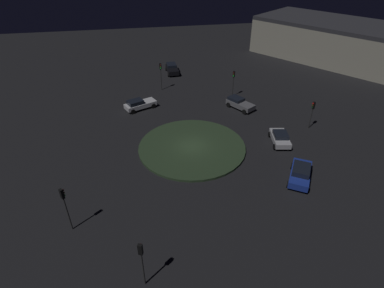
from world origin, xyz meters
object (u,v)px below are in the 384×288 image
Objects in this scene: car_grey at (240,103)px; car_silver at (280,138)px; traffic_light_east at (312,110)px; traffic_light_north at (161,71)px; car_black at (172,69)px; traffic_light_northeast at (233,79)px; car_white at (139,104)px; store_building at (332,40)px; traffic_light_southwest at (65,202)px; car_blue at (301,173)px; traffic_light_south at (142,257)px.

car_silver is at bearing -19.89° from car_grey.
traffic_light_north is at bearing -48.17° from traffic_light_east.
traffic_light_east reaches higher than car_black.
traffic_light_northeast is at bearing -64.13° from traffic_light_east.
traffic_light_north is 1.18× the size of traffic_light_east.
traffic_light_east is at bearing -47.49° from car_white.
store_building is at bearing 99.80° from traffic_light_north.
car_grey is 13.65m from traffic_light_north.
store_building reaches higher than traffic_light_north.
traffic_light_southwest is 58.93m from store_building.
store_building is (39.01, 16.04, 2.83)m from car_white.
traffic_light_northeast is 13.04m from traffic_light_east.
car_grey is 28.19m from traffic_light_southwest.
traffic_light_southwest reaches higher than traffic_light_east.
car_blue is at bearing 18.84° from traffic_light_north.
car_blue is (8.82, -32.23, 0.04)m from car_black.
store_building is at bearing 95.38° from car_grey.
store_building is (22.89, 28.07, 2.87)m from car_silver.
traffic_light_northeast is 1.10× the size of traffic_light_east.
store_building is at bearing 151.33° from car_silver.
traffic_light_north reaches higher than traffic_light_east.
traffic_light_northeast is at bearing 146.92° from car_grey.
traffic_light_northeast is at bearing -17.14° from car_white.
traffic_light_south is (-0.83, -27.46, 2.22)m from car_white.
traffic_light_southwest is at bearing -78.87° from car_grey.
traffic_light_south is 28.51m from traffic_light_east.
traffic_light_south reaches higher than car_silver.
traffic_light_north is (4.66, 33.66, 0.11)m from traffic_light_south.
car_silver is at bearing -26.14° from traffic_light_south.
car_white is at bearing -30.21° from traffic_light_east.
car_silver is 0.13× the size of store_building.
car_grey is at bearing -158.15° from car_silver.
car_blue is 11.25m from traffic_light_east.
traffic_light_south is (-15.01, -25.08, 2.22)m from car_grey.
car_black is 0.92× the size of car_white.
store_building is (32.52, 2.61, 2.83)m from car_black.
traffic_light_east is at bearing 179.99° from car_blue.
traffic_light_northeast is 0.13× the size of store_building.
traffic_light_east is (22.08, 18.03, -0.34)m from traffic_light_south.
traffic_light_north is 23.41m from traffic_light_east.
car_black is at bearing -132.31° from car_blue.
traffic_light_southwest reaches higher than traffic_light_northeast.
traffic_light_south is (-16.14, -8.67, 2.19)m from car_blue.
traffic_light_north is at bearing -21.68° from car_black.
car_white is 42.27m from store_building.
car_blue is 1.08× the size of traffic_light_north.
traffic_light_north is at bearing -122.94° from car_blue.
traffic_light_east reaches higher than car_white.
car_silver is 0.93× the size of car_grey.
traffic_light_south is at bearing -86.80° from traffic_light_southwest.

